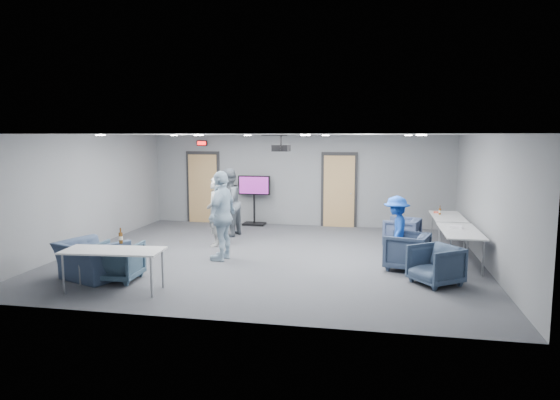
% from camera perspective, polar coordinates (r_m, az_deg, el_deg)
% --- Properties ---
extents(floor, '(9.00, 9.00, 0.00)m').
position_cam_1_polar(floor, '(11.24, -0.97, -6.41)').
color(floor, '#36383D').
rests_on(floor, ground).
extents(ceiling, '(9.00, 9.00, 0.00)m').
position_cam_1_polar(ceiling, '(10.92, -1.00, 7.50)').
color(ceiling, silver).
rests_on(ceiling, wall_back).
extents(wall_back, '(9.00, 0.02, 2.70)m').
position_cam_1_polar(wall_back, '(14.91, 2.19, 2.25)').
color(wall_back, slate).
rests_on(wall_back, floor).
extents(wall_front, '(9.00, 0.02, 2.70)m').
position_cam_1_polar(wall_front, '(7.17, -7.59, -3.33)').
color(wall_front, slate).
rests_on(wall_front, floor).
extents(wall_left, '(0.02, 8.00, 2.70)m').
position_cam_1_polar(wall_left, '(12.71, -21.26, 0.87)').
color(wall_left, slate).
rests_on(wall_left, floor).
extents(wall_right, '(0.02, 8.00, 2.70)m').
position_cam_1_polar(wall_right, '(10.99, 22.63, -0.12)').
color(wall_right, slate).
rests_on(wall_right, floor).
extents(door_left, '(1.06, 0.17, 2.24)m').
position_cam_1_polar(door_left, '(15.63, -8.78, 1.37)').
color(door_left, black).
rests_on(door_left, wall_back).
extents(door_right, '(1.06, 0.17, 2.24)m').
position_cam_1_polar(door_right, '(14.76, 6.77, 1.06)').
color(door_right, black).
rests_on(door_right, wall_back).
extents(exit_sign, '(0.32, 0.08, 0.16)m').
position_cam_1_polar(exit_sign, '(15.53, -8.91, 6.44)').
color(exit_sign, black).
rests_on(exit_sign, wall_back).
extents(hvac_diffuser, '(0.60, 0.60, 0.03)m').
position_cam_1_polar(hvac_diffuser, '(13.76, -0.63, 7.40)').
color(hvac_diffuser, black).
rests_on(hvac_diffuser, ceiling).
extents(downlights, '(6.18, 3.78, 0.02)m').
position_cam_1_polar(downlights, '(10.92, -1.00, 7.42)').
color(downlights, white).
rests_on(downlights, ceiling).
extents(person_a, '(0.50, 0.67, 1.68)m').
position_cam_1_polar(person_a, '(12.20, -7.41, -1.35)').
color(person_a, '#999C99').
rests_on(person_a, floor).
extents(person_b, '(0.84, 1.00, 1.82)m').
position_cam_1_polar(person_b, '(13.32, -5.95, -0.30)').
color(person_b, slate).
rests_on(person_b, floor).
extents(person_c, '(0.62, 1.18, 1.93)m').
position_cam_1_polar(person_c, '(10.81, -6.62, -1.78)').
color(person_c, '#9DB6CA').
rests_on(person_c, floor).
extents(person_d, '(0.61, 0.97, 1.43)m').
position_cam_1_polar(person_d, '(10.71, 13.15, -3.36)').
color(person_d, blue).
rests_on(person_d, floor).
extents(chair_right_a, '(0.97, 0.95, 0.72)m').
position_cam_1_polar(chair_right_a, '(12.33, 13.76, -3.66)').
color(chair_right_a, '#3B4766').
rests_on(chair_right_a, floor).
extents(chair_right_b, '(1.01, 0.99, 0.74)m').
position_cam_1_polar(chair_right_b, '(10.37, 14.29, -5.70)').
color(chair_right_b, '#324057').
rests_on(chair_right_b, floor).
extents(chair_right_c, '(1.08, 1.08, 0.71)m').
position_cam_1_polar(chair_right_c, '(9.49, 17.35, -7.11)').
color(chair_right_c, '#314055').
rests_on(chair_right_c, floor).
extents(chair_front_a, '(0.81, 0.83, 0.72)m').
position_cam_1_polar(chair_front_a, '(9.78, -18.01, -6.68)').
color(chair_front_a, '#34485A').
rests_on(chair_front_a, floor).
extents(chair_front_b, '(1.39, 1.31, 0.72)m').
position_cam_1_polar(chair_front_b, '(10.05, -20.73, -6.43)').
color(chair_front_b, '#384761').
rests_on(chair_front_b, floor).
extents(table_right_a, '(0.72, 1.73, 0.73)m').
position_cam_1_polar(table_right_a, '(12.84, 18.61, -1.95)').
color(table_right_a, '#B5B7BA').
rests_on(table_right_a, floor).
extents(table_right_b, '(0.76, 1.82, 0.73)m').
position_cam_1_polar(table_right_b, '(10.99, 19.91, -3.51)').
color(table_right_b, '#B5B7BA').
rests_on(table_right_b, floor).
extents(table_front_left, '(1.75, 0.85, 0.73)m').
position_cam_1_polar(table_front_left, '(9.08, -18.54, -5.70)').
color(table_front_left, '#B5B7BA').
rests_on(table_front_left, floor).
extents(bottle_front, '(0.08, 0.08, 0.29)m').
position_cam_1_polar(bottle_front, '(9.52, -17.75, -4.12)').
color(bottle_front, '#5B350F').
rests_on(bottle_front, table_front_left).
extents(bottle_right, '(0.06, 0.06, 0.23)m').
position_cam_1_polar(bottle_right, '(12.96, 17.80, -1.24)').
color(bottle_right, '#5B350F').
rests_on(bottle_right, table_right_a).
extents(snack_box, '(0.19, 0.15, 0.04)m').
position_cam_1_polar(snack_box, '(13.24, 17.54, -1.34)').
color(snack_box, '#CA4832').
rests_on(snack_box, table_right_a).
extents(wrapper, '(0.27, 0.21, 0.06)m').
position_cam_1_polar(wrapper, '(11.20, 19.45, -2.91)').
color(wrapper, silver).
rests_on(wrapper, table_right_b).
extents(tv_stand, '(0.97, 0.46, 1.49)m').
position_cam_1_polar(tv_stand, '(14.98, -2.97, 0.33)').
color(tv_stand, black).
rests_on(tv_stand, floor).
extents(projector, '(0.39, 0.37, 0.36)m').
position_cam_1_polar(projector, '(11.17, 0.12, 5.97)').
color(projector, black).
rests_on(projector, ceiling).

